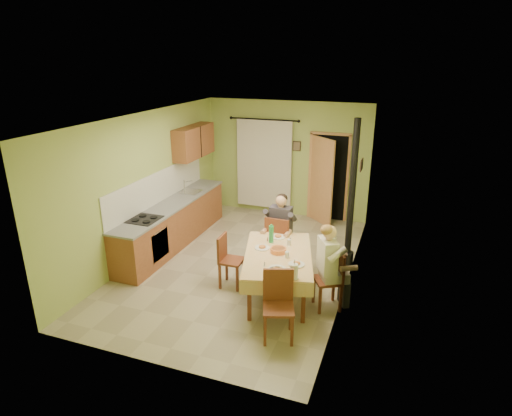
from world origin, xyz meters
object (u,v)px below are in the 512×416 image
at_px(stove_flue, 350,216).
at_px(chair_near, 278,319).
at_px(dining_table, 278,274).
at_px(chair_left, 231,270).
at_px(man_far, 280,223).
at_px(chair_far, 279,252).
at_px(chair_right, 328,291).
at_px(man_right, 329,257).

bearing_deg(stove_flue, chair_near, -103.32).
xyz_separation_m(dining_table, chair_near, (0.34, -1.09, -0.09)).
relative_size(chair_left, man_far, 0.67).
distance_m(chair_far, chair_right, 1.58).
distance_m(man_right, stove_flue, 1.52).
xyz_separation_m(chair_near, man_right, (0.51, 1.00, 0.59)).
relative_size(chair_far, chair_near, 1.04).
xyz_separation_m(chair_near, chair_left, (-1.19, 1.11, -0.00)).
xyz_separation_m(man_right, stove_flue, (0.09, 1.51, 0.15)).
bearing_deg(dining_table, chair_near, -88.12).
height_order(chair_far, stove_flue, stove_flue).
relative_size(chair_right, stove_flue, 0.34).
xyz_separation_m(chair_left, man_far, (0.57, 1.01, 0.59)).
relative_size(dining_table, chair_near, 2.03).
bearing_deg(chair_right, chair_far, 16.65).
bearing_deg(chair_left, chair_far, 148.05).
bearing_deg(man_right, chair_left, 57.01).
xyz_separation_m(chair_left, man_right, (1.70, -0.11, 0.59)).
relative_size(chair_far, chair_left, 1.10).
distance_m(man_far, man_right, 1.59).
height_order(dining_table, man_far, man_far).
bearing_deg(dining_table, man_far, 89.38).
relative_size(chair_far, man_far, 0.74).
height_order(dining_table, stove_flue, stove_flue).
bearing_deg(chair_right, stove_flue, -32.20).
height_order(chair_right, chair_left, chair_right).
bearing_deg(dining_table, chair_far, 89.63).
height_order(chair_near, man_far, man_far).
distance_m(chair_right, stove_flue, 1.68).
bearing_deg(man_far, chair_far, -90.00).
relative_size(dining_table, chair_far, 1.96).
distance_m(chair_right, man_right, 0.59).
xyz_separation_m(chair_near, stove_flue, (0.59, 2.51, 0.73)).
bearing_deg(chair_right, chair_near, 123.49).
xyz_separation_m(chair_far, chair_left, (-0.57, -0.99, -0.00)).
bearing_deg(man_right, chair_right, -90.00).
bearing_deg(man_far, chair_right, -42.69).
height_order(chair_far, chair_near, chair_far).
bearing_deg(man_far, chair_near, -71.95).
height_order(chair_near, stove_flue, stove_flue).
bearing_deg(chair_near, dining_table, -91.69).
height_order(man_far, man_right, same).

